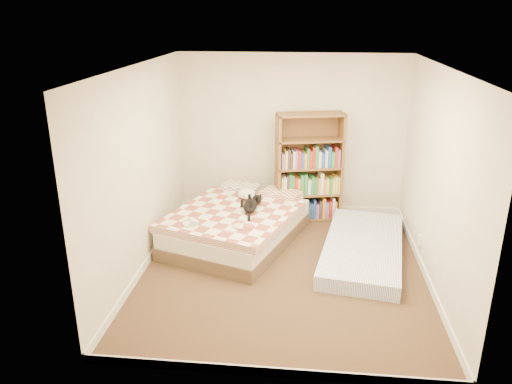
# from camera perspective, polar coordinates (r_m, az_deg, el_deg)

# --- Properties ---
(room) EXTENTS (3.51, 4.01, 2.51)m
(room) POSITION_cam_1_polar(r_m,az_deg,el_deg) (5.92, 3.34, 1.47)
(room) COLOR #432D1C
(room) RESTS_ON ground
(bed) EXTENTS (2.03, 2.40, 0.55)m
(bed) POSITION_cam_1_polar(r_m,az_deg,el_deg) (7.05, -2.10, -3.65)
(bed) COLOR brown
(bed) RESTS_ON room
(bookshelf) EXTENTS (1.07, 0.55, 1.67)m
(bookshelf) POSITION_cam_1_polar(r_m,az_deg,el_deg) (7.72, 6.01, 1.17)
(bookshelf) COLOR brown
(bookshelf) RESTS_ON room
(floor_mattress) EXTENTS (1.33, 2.31, 0.20)m
(floor_mattress) POSITION_cam_1_polar(r_m,az_deg,el_deg) (6.83, 12.13, -6.32)
(floor_mattress) COLOR #778FC6
(floor_mattress) RESTS_ON room
(black_cat) EXTENTS (0.32, 0.71, 0.16)m
(black_cat) POSITION_cam_1_polar(r_m,az_deg,el_deg) (6.87, -0.59, -1.45)
(black_cat) COLOR black
(black_cat) RESTS_ON bed
(white_dog) EXTENTS (0.37, 0.38, 0.14)m
(white_dog) POSITION_cam_1_polar(r_m,az_deg,el_deg) (7.27, -1.04, -0.22)
(white_dog) COLOR silver
(white_dog) RESTS_ON bed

